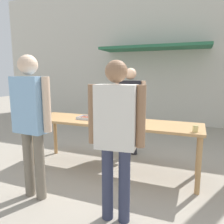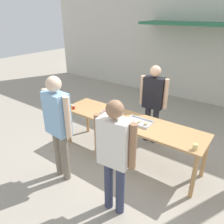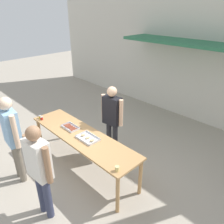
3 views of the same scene
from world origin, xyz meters
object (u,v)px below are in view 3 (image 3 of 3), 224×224
(food_tray_sausages, at_px, (70,127))
(beer_cup, at_px, (117,169))
(person_customer_with_cup, at_px, (39,166))
(condiment_jar_ketchup, at_px, (42,118))
(food_tray_buns, at_px, (88,138))
(condiment_jar_mustard, at_px, (40,117))
(person_server_behind_table, at_px, (112,116))
(person_customer_holding_hotdog, at_px, (12,133))

(food_tray_sausages, distance_m, beer_cup, 1.72)
(beer_cup, relative_size, person_customer_with_cup, 0.05)
(condiment_jar_ketchup, height_order, person_customer_with_cup, person_customer_with_cup)
(food_tray_buns, bearing_deg, person_customer_with_cup, -75.75)
(condiment_jar_mustard, height_order, condiment_jar_ketchup, same)
(food_tray_buns, xyz_separation_m, condiment_jar_mustard, (-1.51, -0.26, 0.02))
(food_tray_buns, relative_size, condiment_jar_mustard, 5.94)
(condiment_jar_ketchup, height_order, person_server_behind_table, person_server_behind_table)
(food_tray_buns, bearing_deg, condiment_jar_mustard, -170.21)
(food_tray_buns, bearing_deg, condiment_jar_ketchup, -169.43)
(condiment_jar_mustard, relative_size, beer_cup, 0.84)
(food_tray_buns, relative_size, person_server_behind_table, 0.27)
(food_tray_buns, height_order, person_customer_with_cup, person_customer_with_cup)
(food_tray_sausages, height_order, person_server_behind_table, person_server_behind_table)
(food_tray_sausages, relative_size, person_customer_holding_hotdog, 0.22)
(food_tray_sausages, relative_size, person_server_behind_table, 0.24)
(person_server_behind_table, bearing_deg, beer_cup, -48.47)
(food_tray_sausages, xyz_separation_m, person_customer_holding_hotdog, (-0.24, -1.15, 0.24))
(condiment_jar_mustard, bearing_deg, food_tray_buns, 9.79)
(food_tray_sausages, height_order, person_customer_with_cup, person_customer_with_cup)
(beer_cup, bearing_deg, person_server_behind_table, 138.57)
(person_server_behind_table, xyz_separation_m, person_customer_with_cup, (0.45, -2.04, 0.01))
(condiment_jar_ketchup, bearing_deg, food_tray_sausages, 18.32)
(person_server_behind_table, xyz_separation_m, person_customer_holding_hotdog, (-0.71, -1.98, 0.07))
(person_customer_holding_hotdog, bearing_deg, food_tray_sausages, -97.49)
(beer_cup, distance_m, person_server_behind_table, 1.65)
(beer_cup, xyz_separation_m, person_server_behind_table, (-1.23, 1.09, 0.14))
(person_server_behind_table, bearing_deg, food_tray_sausages, -126.46)
(person_customer_with_cup, bearing_deg, person_server_behind_table, -83.00)
(food_tray_buns, height_order, beer_cup, beer_cup)
(beer_cup, bearing_deg, person_customer_with_cup, -129.31)
(condiment_jar_mustard, height_order, person_customer_holding_hotdog, person_customer_holding_hotdog)
(food_tray_sausages, bearing_deg, condiment_jar_mustard, -163.66)
(person_customer_holding_hotdog, relative_size, person_customer_with_cup, 1.05)
(food_tray_sausages, xyz_separation_m, person_customer_with_cup, (0.92, -1.21, 0.18))
(condiment_jar_ketchup, xyz_separation_m, person_customer_holding_hotdog, (0.56, -0.89, 0.22))
(condiment_jar_ketchup, height_order, beer_cup, beer_cup)
(person_customer_holding_hotdog, bearing_deg, person_customer_with_cup, -178.54)
(condiment_jar_mustard, relative_size, condiment_jar_ketchup, 1.00)
(food_tray_buns, distance_m, person_customer_with_cup, 1.26)
(condiment_jar_ketchup, xyz_separation_m, person_customer_with_cup, (1.72, -0.94, 0.16))
(beer_cup, bearing_deg, condiment_jar_mustard, -179.88)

